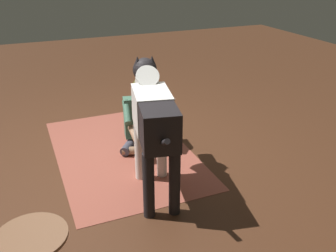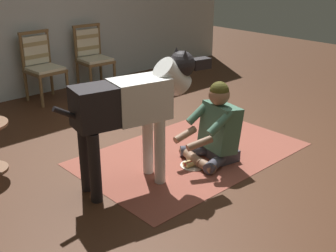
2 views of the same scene
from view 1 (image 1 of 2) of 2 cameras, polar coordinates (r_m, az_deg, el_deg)
The scene contains 5 objects.
ground_plane at distance 4.40m, azimuth -7.32°, elevation -4.13°, with size 13.54×13.54×0.00m, color #452717.
area_rug at distance 4.42m, azimuth -6.90°, elevation -3.90°, with size 2.34×1.49×0.01m, color brown.
person_sitting_on_floor at distance 4.40m, azimuth -4.04°, elevation 1.01°, with size 0.67×0.57×0.83m.
large_dog at distance 3.40m, azimuth -2.32°, elevation 1.62°, with size 1.48×0.48×1.21m.
hot_dog_on_plate at distance 4.30m, azimuth -3.46°, elevation -4.28°, with size 0.25×0.25×0.06m.
Camera 1 is at (-3.74, 0.95, 2.10)m, focal length 39.93 mm.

